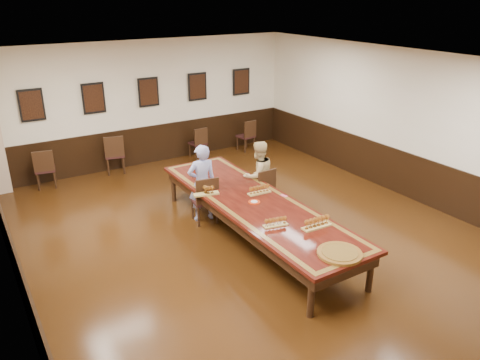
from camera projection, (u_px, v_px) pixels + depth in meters
floor at (254, 238)px, 8.76m from camera, size 8.00×10.00×0.02m
ceiling at (256, 63)px, 7.55m from camera, size 8.00×10.00×0.02m
wall_back at (148, 103)px, 12.10m from camera, size 8.00×0.02×3.20m
wall_left at (3, 210)px, 6.20m from camera, size 0.02×10.00×3.20m
wall_right at (409, 125)px, 10.12m from camera, size 0.02×10.00×3.20m
chair_man at (204, 199)px, 9.22m from camera, size 0.53×0.56×0.99m
chair_woman at (261, 189)px, 9.73m from camera, size 0.47×0.51×0.94m
spare_chair_a at (45, 168)px, 10.88m from camera, size 0.52×0.55×0.94m
spare_chair_b at (114, 154)px, 11.76m from camera, size 0.57×0.60×1.00m
spare_chair_c at (198, 142)px, 12.87m from camera, size 0.43×0.47×0.86m
spare_chair_d at (246, 135)px, 13.44m from camera, size 0.48×0.51×0.90m
person_man at (202, 183)px, 9.20m from camera, size 0.62×0.46×1.57m
person_woman at (258, 175)px, 9.71m from camera, size 0.76×0.61×1.47m
pink_phone at (284, 196)px, 8.70m from camera, size 0.10×0.15×0.01m
wainscoting at (254, 214)px, 8.57m from camera, size 8.00×10.00×1.00m
conference_table at (254, 208)px, 8.53m from camera, size 1.40×5.00×0.76m
posters at (148, 92)px, 11.93m from camera, size 6.14×0.04×0.74m
flight_a at (207, 190)px, 8.74m from camera, size 0.50×0.26×0.18m
flight_b at (259, 190)px, 8.78m from camera, size 0.46×0.17×0.17m
flight_c at (276, 222)px, 7.57m from camera, size 0.43×0.21×0.15m
flight_d at (317, 223)px, 7.51m from camera, size 0.52×0.18×0.19m
red_plate_grp at (254, 202)px, 8.42m from camera, size 0.22×0.22×0.03m
carved_platter at (340, 253)px, 6.75m from camera, size 0.83×0.83×0.05m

